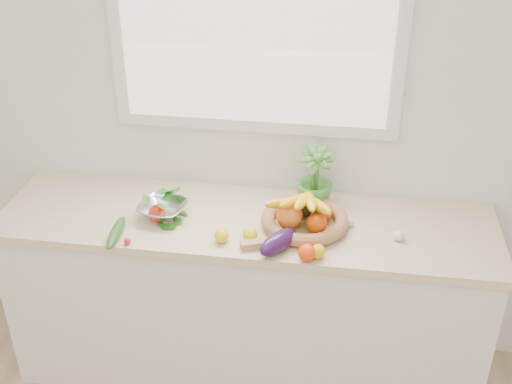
# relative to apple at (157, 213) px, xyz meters

# --- Properties ---
(back_wall) EXTENTS (4.50, 0.02, 2.70)m
(back_wall) POSITION_rel_apple_xyz_m (0.38, 0.39, 0.41)
(back_wall) COLOR white
(back_wall) RESTS_ON ground
(counter_cabinet) EXTENTS (2.20, 0.58, 0.86)m
(counter_cabinet) POSITION_rel_apple_xyz_m (0.38, 0.09, -0.51)
(counter_cabinet) COLOR silver
(counter_cabinet) RESTS_ON ground
(countertop) EXTENTS (2.24, 0.62, 0.04)m
(countertop) POSITION_rel_apple_xyz_m (0.38, 0.09, -0.06)
(countertop) COLOR beige
(countertop) RESTS_ON counter_cabinet
(window_frame) EXTENTS (1.30, 0.03, 1.10)m
(window_frame) POSITION_rel_apple_xyz_m (0.38, 0.37, 0.81)
(window_frame) COLOR white
(window_frame) RESTS_ON back_wall
(window_pane) EXTENTS (1.18, 0.01, 0.98)m
(window_pane) POSITION_rel_apple_xyz_m (0.38, 0.35, 0.81)
(window_pane) COLOR white
(window_pane) RESTS_ON window_frame
(orange_loose) EXTENTS (0.08, 0.08, 0.07)m
(orange_loose) POSITION_rel_apple_xyz_m (0.68, -0.19, -0.00)
(orange_loose) COLOR #FF3F08
(orange_loose) RESTS_ON countertop
(lemon_a) EXTENTS (0.06, 0.08, 0.06)m
(lemon_a) POSITION_rel_apple_xyz_m (0.31, -0.12, -0.01)
(lemon_a) COLOR yellow
(lemon_a) RESTS_ON countertop
(lemon_b) EXTENTS (0.08, 0.09, 0.06)m
(lemon_b) POSITION_rel_apple_xyz_m (0.72, -0.17, -0.01)
(lemon_b) COLOR gold
(lemon_b) RESTS_ON countertop
(lemon_c) EXTENTS (0.08, 0.09, 0.06)m
(lemon_c) POSITION_rel_apple_xyz_m (0.43, -0.09, -0.01)
(lemon_c) COLOR yellow
(lemon_c) RESTS_ON countertop
(apple) EXTENTS (0.08, 0.08, 0.08)m
(apple) POSITION_rel_apple_xyz_m (0.00, 0.00, 0.00)
(apple) COLOR red
(apple) RESTS_ON countertop
(ginger) EXTENTS (0.11, 0.08, 0.03)m
(ginger) POSITION_rel_apple_xyz_m (0.45, -0.14, -0.02)
(ginger) COLOR tan
(ginger) RESTS_ON countertop
(garlic_a) EXTENTS (0.06, 0.06, 0.04)m
(garlic_a) POSITION_rel_apple_xyz_m (1.05, 0.01, -0.02)
(garlic_a) COLOR white
(garlic_a) RESTS_ON countertop
(garlic_b) EXTENTS (0.05, 0.05, 0.04)m
(garlic_b) POSITION_rel_apple_xyz_m (0.84, 0.09, -0.02)
(garlic_b) COLOR white
(garlic_b) RESTS_ON countertop
(garlic_c) EXTENTS (0.06, 0.06, 0.05)m
(garlic_c) POSITION_rel_apple_xyz_m (0.53, -0.06, -0.02)
(garlic_c) COLOR silver
(garlic_c) RESTS_ON countertop
(eggplant) EXTENTS (0.19, 0.22, 0.09)m
(eggplant) POSITION_rel_apple_xyz_m (0.56, -0.15, 0.00)
(eggplant) COLOR #2A103B
(eggplant) RESTS_ON countertop
(cucumber) EXTENTS (0.06, 0.26, 0.05)m
(cucumber) POSITION_rel_apple_xyz_m (-0.14, -0.15, -0.02)
(cucumber) COLOR #215318
(cucumber) RESTS_ON countertop
(radish) EXTENTS (0.03, 0.03, 0.03)m
(radish) POSITION_rel_apple_xyz_m (-0.07, -0.19, -0.02)
(radish) COLOR red
(radish) RESTS_ON countertop
(potted_herb) EXTENTS (0.21, 0.21, 0.31)m
(potted_herb) POSITION_rel_apple_xyz_m (0.68, 0.26, 0.10)
(potted_herb) COLOR #478731
(potted_herb) RESTS_ON countertop
(fruit_basket) EXTENTS (0.44, 0.44, 0.19)m
(fruit_basket) POSITION_rel_apple_xyz_m (0.65, 0.06, 0.01)
(fruit_basket) COLOR tan
(fruit_basket) RESTS_ON countertop
(colander_with_spinach) EXTENTS (0.25, 0.25, 0.12)m
(colander_with_spinach) POSITION_rel_apple_xyz_m (0.01, 0.04, 0.02)
(colander_with_spinach) COLOR white
(colander_with_spinach) RESTS_ON countertop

